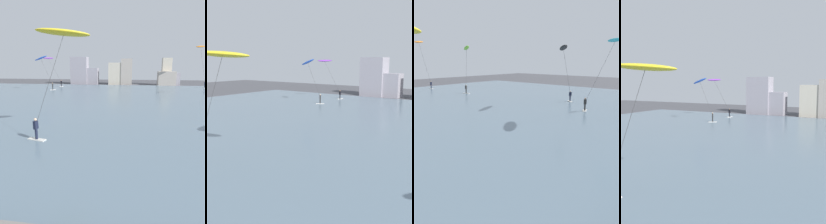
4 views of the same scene
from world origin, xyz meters
TOP-DOWN VIEW (x-y plane):
  - kitesurfer_cyan at (16.62, 12.41)m, footprint 3.48×5.22m
  - kitesurfer_black at (20.39, 20.53)m, footprint 4.07×2.82m
  - kitesurfer_orange at (15.33, 51.78)m, footprint 3.46×2.27m
  - kitesurfer_lime at (15.84, 36.96)m, footprint 3.03×4.88m

SIDE VIEW (x-z plane):
  - kitesurfer_lime at x=15.84m, z-range 2.82..11.51m
  - kitesurfer_black at x=20.39m, z-range 3.14..11.55m
  - kitesurfer_cyan at x=16.62m, z-range 3.53..11.96m
  - kitesurfer_orange at x=15.33m, z-range 3.77..13.90m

